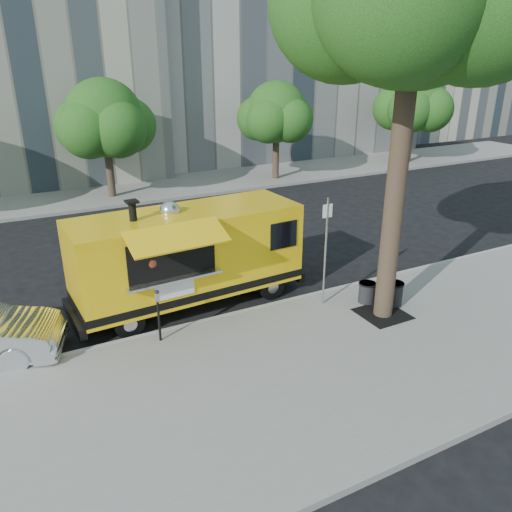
{
  "coord_description": "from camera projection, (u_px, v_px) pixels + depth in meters",
  "views": [
    {
      "loc": [
        -5.76,
        -11.59,
        6.46
      ],
      "look_at": [
        0.29,
        0.0,
        1.24
      ],
      "focal_mm": 35.0,
      "sensor_mm": 36.0,
      "label": 1
    }
  ],
  "objects": [
    {
      "name": "far_tree_b",
      "position": [
        104.0,
        118.0,
        23.01
      ],
      "size": [
        3.6,
        3.6,
        5.5
      ],
      "color": "#33261C",
      "rests_on": "far_sidewalk"
    },
    {
      "name": "trash_bin_right",
      "position": [
        393.0,
        293.0,
        13.57
      ],
      "size": [
        0.54,
        0.54,
        0.65
      ],
      "color": "black",
      "rests_on": "sidewalk"
    },
    {
      "name": "parking_meter",
      "position": [
        158.0,
        309.0,
        11.65
      ],
      "size": [
        0.11,
        0.11,
        1.33
      ],
      "color": "black",
      "rests_on": "sidewalk"
    },
    {
      "name": "tree_well",
      "position": [
        382.0,
        314.0,
        13.17
      ],
      "size": [
        1.2,
        1.2,
        0.02
      ],
      "primitive_type": "cube",
      "color": "black",
      "rests_on": "sidewalk"
    },
    {
      "name": "food_truck",
      "position": [
        188.0,
        255.0,
        13.47
      ],
      "size": [
        6.56,
        3.24,
        3.18
      ],
      "rotation": [
        0.0,
        0.0,
        0.06
      ],
      "color": "yellow",
      "rests_on": "ground"
    },
    {
      "name": "sidewalk",
      "position": [
        328.0,
        366.0,
        11.09
      ],
      "size": [
        60.0,
        6.0,
        0.15
      ],
      "primitive_type": "cube",
      "color": "gray",
      "rests_on": "ground"
    },
    {
      "name": "curb",
      "position": [
        262.0,
        309.0,
        13.62
      ],
      "size": [
        60.0,
        0.14,
        0.16
      ],
      "primitive_type": "cube",
      "color": "#999993",
      "rests_on": "ground"
    },
    {
      "name": "sign_post",
      "position": [
        326.0,
        246.0,
        13.12
      ],
      "size": [
        0.28,
        0.06,
        3.0
      ],
      "color": "silver",
      "rests_on": "sidewalk"
    },
    {
      "name": "ground",
      "position": [
        247.0,
        297.0,
        14.41
      ],
      "size": [
        120.0,
        120.0,
        0.0
      ],
      "primitive_type": "plane",
      "color": "black",
      "rests_on": "ground"
    },
    {
      "name": "far_tree_c",
      "position": [
        276.0,
        112.0,
        26.68
      ],
      "size": [
        3.24,
        3.24,
        5.21
      ],
      "color": "#33261C",
      "rests_on": "far_sidewalk"
    },
    {
      "name": "far_sidewalk",
      "position": [
        129.0,
        191.0,
        25.5
      ],
      "size": [
        60.0,
        5.0,
        0.15
      ],
      "primitive_type": "cube",
      "color": "gray",
      "rests_on": "ground"
    },
    {
      "name": "building_mid",
      "position": [
        252.0,
        3.0,
        34.79
      ],
      "size": [
        20.0,
        14.0,
        20.0
      ],
      "primitive_type": "cube",
      "color": "#A6A19B",
      "rests_on": "ground"
    },
    {
      "name": "trash_bin_left",
      "position": [
        367.0,
        292.0,
        13.71
      ],
      "size": [
        0.48,
        0.48,
        0.58
      ],
      "color": "black",
      "rests_on": "sidewalk"
    },
    {
      "name": "building_right",
      "position": [
        428.0,
        38.0,
        44.1
      ],
      "size": [
        16.0,
        12.0,
        16.0
      ],
      "primitive_type": "cube",
      "color": "beige",
      "rests_on": "ground"
    },
    {
      "name": "far_tree_d",
      "position": [
        414.0,
        102.0,
        31.08
      ],
      "size": [
        3.78,
        3.78,
        5.64
      ],
      "color": "#33261C",
      "rests_on": "far_sidewalk"
    }
  ]
}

